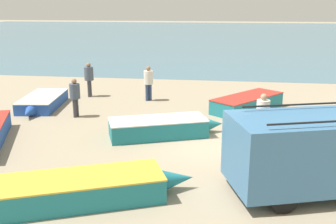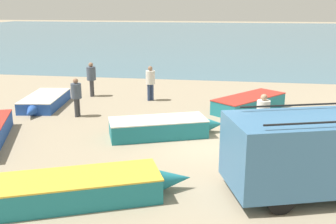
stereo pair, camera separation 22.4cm
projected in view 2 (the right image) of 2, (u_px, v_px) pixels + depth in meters
ground_plane at (210, 146)px, 13.58m from camera, size 200.00×200.00×0.00m
sea_water at (228, 34)px, 63.07m from camera, size 120.00×80.00×0.01m
parked_van at (326, 151)px, 10.01m from camera, size 5.42×3.45×2.18m
fishing_rowboat_0 at (162, 127)px, 14.55m from camera, size 4.37×2.58×0.67m
fishing_rowboat_1 at (44, 101)px, 18.66m from camera, size 2.01×4.17×0.54m
fishing_rowboat_4 at (84, 188)px, 9.77m from camera, size 5.04×2.92×0.66m
fishing_rowboat_5 at (251, 103)px, 18.12m from camera, size 3.68×4.20×0.68m
fisherman_0 at (150, 80)px, 19.71m from camera, size 0.46×0.46×1.76m
fisherman_1 at (91, 76)px, 20.61m from camera, size 0.47×0.47×1.80m
fisherman_2 at (76, 94)px, 16.89m from camera, size 0.44×0.44×1.68m
fisherman_3 at (263, 114)px, 13.70m from camera, size 0.46×0.46×1.75m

